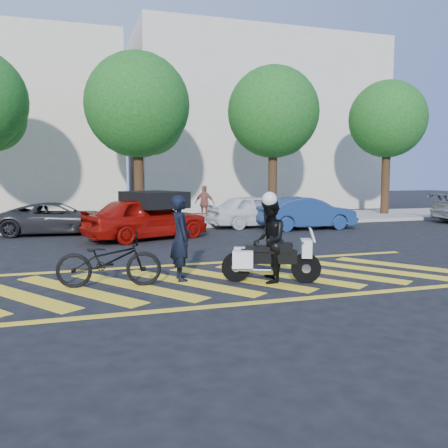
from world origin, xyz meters
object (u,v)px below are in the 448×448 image
object	(u,v)px
officer_moto	(269,241)
police_motorcycle	(269,259)
bicycle	(109,260)
parked_mid_left	(58,218)
officer_bike	(181,238)
parked_right	(307,213)
parked_mid_right	(255,211)
red_convertible	(146,218)

from	to	relation	value
officer_moto	police_motorcycle	bearing A→B (deg)	150.33
bicycle	parked_mid_left	size ratio (longest dim) A/B	0.48
officer_bike	officer_moto	bearing A→B (deg)	-112.77
bicycle	parked_mid_left	distance (m)	9.19
officer_moto	bicycle	bearing A→B (deg)	-77.97
officer_moto	parked_right	distance (m)	9.80
officer_bike	bicycle	size ratio (longest dim) A/B	0.88
officer_moto	parked_mid_right	bearing A→B (deg)	-177.35
police_motorcycle	officer_moto	xyz separation A→B (m)	(-0.02, -0.01, 0.37)
bicycle	parked_mid_right	bearing A→B (deg)	-27.13
officer_moto	parked_mid_left	bearing A→B (deg)	-133.15
red_convertible	parked_mid_right	size ratio (longest dim) A/B	1.08
police_motorcycle	officer_moto	distance (m)	0.37
officer_bike	parked_right	world-z (taller)	officer_bike
police_motorcycle	officer_moto	size ratio (longest dim) A/B	1.12
officer_bike	bicycle	xyz separation A→B (m)	(-1.49, -0.15, -0.36)
officer_moto	parked_mid_right	size ratio (longest dim) A/B	0.43
parked_right	parked_mid_right	bearing A→B (deg)	51.01
parked_mid_left	officer_moto	bearing A→B (deg)	-149.50
parked_mid_left	parked_right	bearing A→B (deg)	-92.17
parked_mid_right	parked_mid_left	bearing A→B (deg)	84.18
bicycle	parked_right	bearing A→B (deg)	-38.28
officer_moto	red_convertible	size ratio (longest dim) A/B	0.40
police_motorcycle	parked_right	world-z (taller)	parked_right
parked_right	police_motorcycle	bearing A→B (deg)	148.35
officer_bike	parked_right	bearing A→B (deg)	-41.72
bicycle	parked_mid_right	xyz separation A→B (m)	(6.68, 9.11, 0.15)
officer_bike	parked_mid_left	xyz separation A→B (m)	(-2.70, 8.96, -0.31)
officer_bike	parked_mid_left	distance (m)	9.37
officer_bike	parked_mid_left	bearing A→B (deg)	17.39
police_motorcycle	parked_right	xyz separation A→B (m)	(5.19, 8.29, 0.16)
officer_moto	red_convertible	world-z (taller)	officer_moto
officer_bike	bicycle	distance (m)	1.54
parked_right	officer_bike	bearing A→B (deg)	138.03
bicycle	parked_mid_right	size ratio (longest dim) A/B	0.51
parked_mid_left	parked_right	distance (m)	9.70
parked_mid_left	parked_right	size ratio (longest dim) A/B	1.08
bicycle	officer_moto	world-z (taller)	officer_moto
officer_bike	police_motorcycle	distance (m)	1.90
parked_mid_left	bicycle	bearing A→B (deg)	-166.30
officer_bike	parked_right	xyz separation A→B (m)	(6.90, 7.56, -0.25)
officer_bike	officer_moto	world-z (taller)	officer_bike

